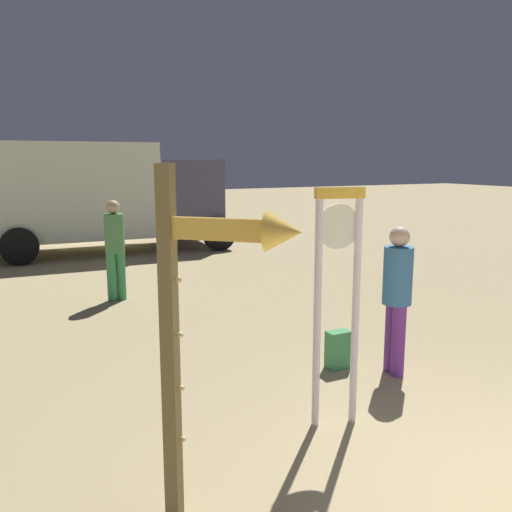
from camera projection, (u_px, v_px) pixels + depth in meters
standing_clock at (337, 282)px, 4.94m from camera, size 0.46×0.20×2.26m
arrow_sign at (209, 302)px, 3.44m from camera, size 0.80×0.76×2.48m
person_near_clock at (397, 293)px, 6.22m from camera, size 0.34×0.34×1.76m
backpack at (338, 350)px, 6.52m from camera, size 0.29×0.21×0.46m
person_distant at (115, 245)px, 9.52m from camera, size 0.35×0.35×1.80m
box_truck_near at (87, 193)px, 14.44m from camera, size 7.13×2.88×2.93m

